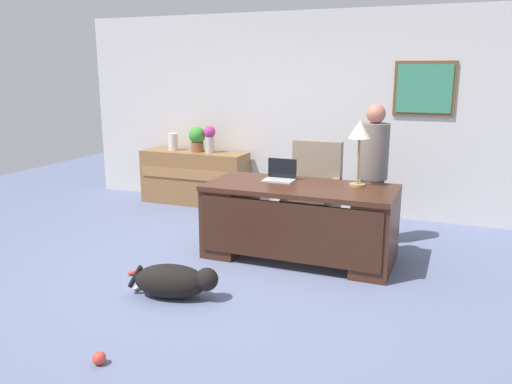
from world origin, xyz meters
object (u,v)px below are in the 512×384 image
Objects in this scene: laptop at (280,175)px; dog_toy_bone at (140,286)px; dog_toy_plush at (136,272)px; desk_lamp at (360,134)px; vase_empty at (173,142)px; dog_lying at (175,281)px; armchair at (313,193)px; person_standing at (373,174)px; dog_toy_ball at (99,358)px; potted_plant at (197,138)px; desk at (299,219)px; vase_with_flowers at (210,138)px; credenza at (195,177)px.

dog_toy_bone is at bearing -119.23° from laptop.
desk_lamp is at bearing 33.23° from dog_toy_plush.
desk_lamp reaches higher than vase_empty.
armchair is at bearing 75.12° from dog_lying.
person_standing is 0.75m from desk_lamp.
laptop is 2.76m from dog_toy_ball.
dog_lying reaches higher than dog_toy_ball.
dog_toy_ball reaches higher than dog_toy_bone.
potted_plant is at bearing 109.24° from dog_toy_ball.
desk is 1.22× the size of person_standing.
desk is 1.05m from person_standing.
dog_toy_bone is (-0.39, 0.04, -0.13)m from dog_lying.
dog_toy_ball is (-0.64, -2.43, -0.38)m from desk.
person_standing reaches higher than laptop.
dog_toy_ball is at bearing -68.21° from dog_toy_bone.
armchair is 3.45× the size of laptop.
desk is 5.04× the size of vase_with_flowers.
person_standing is 2.55m from dog_lying.
dog_toy_plush is at bearing -122.27° from armchair.
vase_with_flowers is 4.37m from dog_toy_ball.
dog_toy_bone is (0.97, -2.94, -0.95)m from potted_plant.
armchair is 11.99× the size of dog_toy_ball.
dog_lying reaches higher than dog_toy_bone.
dog_toy_ball is at bearing -64.20° from dog_toy_plush.
armchair reaches higher than dog_toy_plush.
potted_plant is (-2.67, 0.90, 0.16)m from person_standing.
desk_lamp is at bearing 50.85° from dog_lying.
laptop is 2.32m from potted_plant.
armchair is 5.83× the size of dog_toy_bone.
vase_empty reaches higher than dog_toy_bone.
desk_lamp is 2.58m from dog_toy_plush.
potted_plant is (0.06, 0.00, 0.58)m from credenza.
desk_lamp reaches higher than desk.
person_standing is 6.32× the size of vase_empty.
person_standing is at bearing 83.41° from desk_lamp.
credenza is 1.95× the size of dog_lying.
vase_empty reaches higher than dog_toy_ball.
desk_lamp is at bearing -30.99° from vase_with_flowers.
dog_lying is 0.42m from dog_toy_bone.
vase_with_flowers is (-2.41, 1.45, -0.33)m from desk_lamp.
vase_empty is 3.03m from dog_toy_plush.
person_standing is 2.83m from potted_plant.
dog_toy_plush is (0.54, -2.67, -0.96)m from vase_with_flowers.
credenza is 4.93× the size of laptop.
dog_toy_plush is (-0.69, 1.42, -0.02)m from dog_toy_ball.
credenza is 8.33× the size of dog_toy_bone.
armchair reaches higher than credenza.
person_standing is at bearing 57.79° from dog_lying.
desk_lamp reaches higher than credenza.
dog_toy_ball is at bearing -98.95° from armchair.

